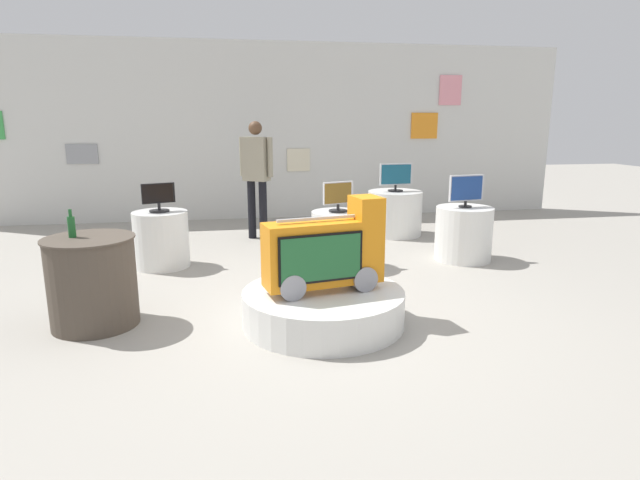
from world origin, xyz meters
TOP-DOWN VIEW (x-y plane):
  - ground_plane at (0.00, 0.00)m, footprint 30.00×30.00m
  - back_wall_display at (0.00, 5.21)m, footprint 10.92×0.13m
  - main_display_pedestal at (-0.05, -0.14)m, footprint 1.44×1.44m
  - novelty_firetruck_tv at (-0.03, -0.14)m, footprint 1.08×0.52m
  - display_pedestal_left_rear at (0.47, 1.68)m, footprint 0.65×0.65m
  - tv_on_left_rear at (0.47, 1.68)m, footprint 0.39×0.23m
  - display_pedestal_center_rear at (1.73, 3.34)m, footprint 0.85×0.85m
  - tv_on_center_rear at (1.73, 3.34)m, footprint 0.52×0.24m
  - display_pedestal_right_rear at (2.13, 1.72)m, footprint 0.72×0.72m
  - tv_on_right_rear at (2.13, 1.71)m, footprint 0.48×0.17m
  - display_pedestal_far_right at (-1.68, 2.05)m, footprint 0.66×0.66m
  - tv_on_far_right at (-1.68, 2.05)m, footprint 0.38×0.24m
  - side_table_round at (-2.04, 0.19)m, footprint 0.77×0.77m
  - bottle_on_side_table at (-2.17, 0.21)m, footprint 0.06×0.06m
  - shopper_browsing_near_truck at (-0.42, 3.43)m, footprint 0.48×0.38m

SIDE VIEW (x-z plane):
  - ground_plane at x=0.00m, z-range 0.00..0.00m
  - main_display_pedestal at x=-0.05m, z-range 0.00..0.31m
  - display_pedestal_left_rear at x=0.47m, z-range 0.00..0.69m
  - display_pedestal_center_rear at x=1.73m, z-range 0.00..0.69m
  - display_pedestal_right_rear at x=2.13m, z-range 0.00..0.69m
  - display_pedestal_far_right at x=-1.68m, z-range 0.00..0.69m
  - side_table_round at x=-2.04m, z-range 0.01..0.81m
  - novelty_firetruck_tv at x=-0.03m, z-range 0.23..1.05m
  - tv_on_far_right at x=-1.68m, z-range 0.70..1.04m
  - tv_on_left_rear at x=0.47m, z-range 0.70..1.06m
  - bottle_on_side_table at x=-2.17m, z-range 0.77..1.02m
  - tv_on_right_rear at x=2.13m, z-range 0.71..1.13m
  - tv_on_center_rear at x=1.73m, z-range 0.71..1.14m
  - shopper_browsing_near_truck at x=-0.42m, z-range 0.15..1.92m
  - back_wall_display at x=0.00m, z-range 0.00..3.13m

